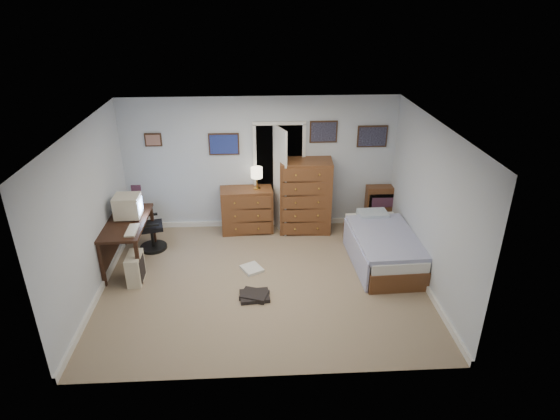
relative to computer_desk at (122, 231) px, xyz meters
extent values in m
cube|color=gray|center=(2.29, -0.67, -0.62)|extent=(5.00, 4.00, 0.02)
cube|color=#321A10|center=(0.09, 0.00, 0.16)|extent=(0.65, 1.38, 0.04)
cube|color=#321A10|center=(-0.17, -0.65, -0.23)|extent=(0.05, 0.05, 0.75)
cube|color=#321A10|center=(0.38, -0.64, -0.23)|extent=(0.05, 0.05, 0.75)
cube|color=#321A10|center=(-0.19, 0.64, -0.23)|extent=(0.05, 0.05, 0.75)
cube|color=#321A10|center=(0.36, 0.65, -0.23)|extent=(0.05, 0.05, 0.75)
cube|color=#321A10|center=(-0.20, 0.00, -0.19)|extent=(0.05, 1.26, 0.53)
cube|color=beige|center=(0.11, 0.15, 0.38)|extent=(0.41, 0.39, 0.36)
cube|color=#8CB2F2|center=(0.32, 0.15, 0.38)|extent=(0.01, 0.30, 0.23)
cube|color=beige|center=(0.11, 0.15, 0.19)|extent=(0.27, 0.27, 0.02)
cube|color=beige|center=(0.27, -0.35, 0.19)|extent=(0.16, 0.42, 0.03)
cube|color=beige|center=(0.29, -0.55, -0.37)|extent=(0.22, 0.45, 0.47)
cube|color=black|center=(0.40, -0.55, -0.37)|extent=(0.01, 0.32, 0.37)
cylinder|color=black|center=(0.36, 0.48, -0.58)|extent=(0.56, 0.56, 0.05)
cylinder|color=black|center=(0.36, 0.48, -0.38)|extent=(0.06, 0.06, 0.36)
cube|color=black|center=(0.36, 0.48, -0.17)|extent=(0.47, 0.47, 0.07)
cube|color=black|center=(0.17, 0.44, 0.11)|extent=(0.13, 0.36, 0.49)
cube|color=black|center=(0.41, 0.27, -0.04)|extent=(0.27, 0.10, 0.04)
cube|color=black|center=(0.31, 0.69, -0.04)|extent=(0.27, 0.10, 0.04)
cube|color=maroon|center=(-0.03, 1.38, -0.17)|extent=(0.19, 0.19, 0.88)
cube|color=brown|center=(2.02, 1.10, -0.18)|extent=(0.99, 0.54, 0.85)
cylinder|color=gold|center=(2.22, 1.10, 0.25)|extent=(0.14, 0.14, 0.02)
cylinder|color=gold|center=(2.22, 1.10, 0.38)|extent=(0.03, 0.03, 0.25)
cylinder|color=beige|center=(2.22, 1.10, 0.56)|extent=(0.23, 0.23, 0.19)
cube|color=black|center=(2.64, 1.63, 0.39)|extent=(0.90, 0.60, 2.00)
cube|color=white|center=(2.19, 1.30, 0.39)|extent=(0.06, 0.05, 2.00)
cube|color=white|center=(3.09, 1.30, 0.39)|extent=(0.06, 0.05, 2.00)
cube|color=white|center=(2.64, 1.30, 1.41)|extent=(0.96, 0.05, 0.06)
cube|color=white|center=(2.60, 1.19, 0.39)|extent=(0.31, 0.77, 2.00)
sphere|color=gold|center=(2.91, 1.04, 0.39)|extent=(0.06, 0.06, 0.06)
cube|color=brown|center=(3.12, 1.08, 0.09)|extent=(0.98, 0.61, 1.39)
cube|color=brown|center=(4.75, 1.20, -0.21)|extent=(0.89, 0.23, 0.80)
cube|color=black|center=(4.75, 1.14, -0.06)|extent=(0.82, 0.09, 0.27)
cube|color=maroon|center=(4.75, 1.14, -0.09)|extent=(0.71, 0.11, 0.20)
cube|color=brown|center=(4.29, -0.18, -0.45)|extent=(1.00, 1.88, 0.32)
cube|color=white|center=(4.29, -0.18, -0.20)|extent=(0.96, 1.85, 0.17)
cube|color=#595DA5|center=(4.30, -0.27, -0.10)|extent=(1.04, 1.61, 0.09)
cube|color=#595DA5|center=(3.81, -0.29, -0.35)|extent=(0.10, 1.57, 0.50)
cube|color=#7291B6|center=(4.27, 0.51, -0.06)|extent=(0.52, 0.37, 0.12)
cube|color=#331E11|center=(0.39, 1.31, 1.14)|extent=(0.30, 0.03, 0.24)
cube|color=#8C614C|center=(0.39, 1.29, 1.14)|extent=(0.25, 0.01, 0.19)
cube|color=#331E11|center=(1.64, 1.31, 1.04)|extent=(0.55, 0.03, 0.40)
cube|color=#0C0E54|center=(1.64, 1.29, 1.04)|extent=(0.50, 0.01, 0.35)
cube|color=#331E11|center=(3.44, 1.31, 1.24)|extent=(0.50, 0.03, 0.40)
cube|color=black|center=(3.44, 1.29, 1.24)|extent=(0.45, 0.01, 0.35)
cube|color=#331E11|center=(4.34, 1.31, 1.14)|extent=(0.55, 0.03, 0.40)
cube|color=black|center=(4.34, 1.29, 1.14)|extent=(0.50, 0.01, 0.35)
cube|color=black|center=(2.15, -1.09, -0.58)|extent=(0.46, 0.37, 0.06)
cube|color=black|center=(2.14, -1.09, -0.57)|extent=(0.46, 0.40, 0.08)
cube|color=silver|center=(2.11, -0.32, -0.58)|extent=(0.41, 0.43, 0.05)
camera|label=1|loc=(2.20, -6.87, 3.55)|focal=30.00mm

